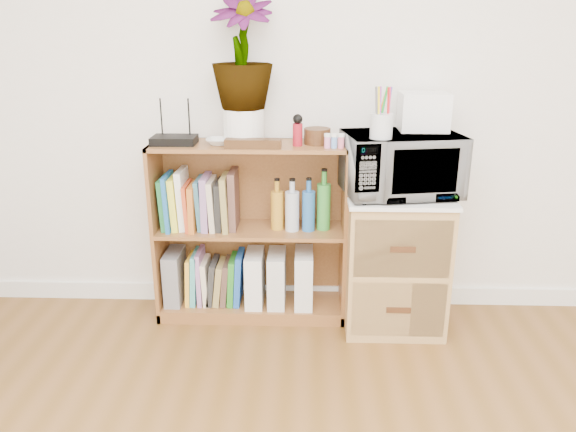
{
  "coord_description": "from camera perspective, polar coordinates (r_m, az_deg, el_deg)",
  "views": [
    {
      "loc": [
        -0.06,
        -0.67,
        1.52
      ],
      "look_at": [
        -0.15,
        1.95,
        0.62
      ],
      "focal_mm": 35.0,
      "sensor_mm": 36.0,
      "label": 1
    }
  ],
  "objects": [
    {
      "name": "lower_books",
      "position": [
        3.11,
        -7.42,
        -6.35
      ],
      "size": [
        0.31,
        0.19,
        0.3
      ],
      "color": "yellow",
      "rests_on": "bookshelf"
    },
    {
      "name": "magazine_holder_mid",
      "position": [
        3.06,
        -1.15,
        -6.31
      ],
      "size": [
        0.09,
        0.23,
        0.29
      ],
      "primitive_type": "cube",
      "color": "silver",
      "rests_on": "bookshelf"
    },
    {
      "name": "magazine_holder_left",
      "position": [
        3.07,
        -3.38,
        -6.27
      ],
      "size": [
        0.09,
        0.23,
        0.29
      ],
      "primitive_type": "cube",
      "color": "white",
      "rests_on": "bookshelf"
    },
    {
      "name": "magazine_holder_right",
      "position": [
        3.05,
        1.61,
        -6.27
      ],
      "size": [
        0.1,
        0.24,
        0.3
      ],
      "primitive_type": "cube",
      "color": "silver",
      "rests_on": "bookshelf"
    },
    {
      "name": "plant_pot",
      "position": [
        2.85,
        -4.53,
        9.11
      ],
      "size": [
        0.2,
        0.2,
        0.17
      ],
      "primitive_type": "cylinder",
      "color": "white",
      "rests_on": "bookshelf"
    },
    {
      "name": "paint_jars",
      "position": [
        2.74,
        4.71,
        7.5
      ],
      "size": [
        0.12,
        0.04,
        0.06
      ],
      "primitive_type": "cube",
      "color": "#D07391",
      "rests_on": "bookshelf"
    },
    {
      "name": "liquor_bottles",
      "position": [
        2.91,
        1.43,
        1.32
      ],
      "size": [
        0.31,
        0.07,
        0.31
      ],
      "color": "#B88122",
      "rests_on": "bookshelf"
    },
    {
      "name": "skirting_board",
      "position": [
        3.26,
        2.81,
        -7.87
      ],
      "size": [
        4.0,
        0.02,
        0.1
      ],
      "primitive_type": "cube",
      "color": "white",
      "rests_on": "ground"
    },
    {
      "name": "bookshelf",
      "position": [
        2.97,
        -3.78,
        -1.66
      ],
      "size": [
        1.0,
        0.3,
        0.95
      ],
      "primitive_type": "cube",
      "color": "brown",
      "rests_on": "ground"
    },
    {
      "name": "cookbooks",
      "position": [
        2.96,
        -8.93,
        1.38
      ],
      "size": [
        0.4,
        0.2,
        0.31
      ],
      "color": "#228240",
      "rests_on": "bookshelf"
    },
    {
      "name": "pen_cup",
      "position": [
        2.63,
        9.46,
        9.01
      ],
      "size": [
        0.1,
        0.1,
        0.11
      ],
      "primitive_type": "cylinder",
      "color": "silver",
      "rests_on": "microwave"
    },
    {
      "name": "router",
      "position": [
        2.88,
        -11.48,
        7.57
      ],
      "size": [
        0.22,
        0.15,
        0.04
      ],
      "primitive_type": "cube",
      "color": "black",
      "rests_on": "bookshelf"
    },
    {
      "name": "white_bowl",
      "position": [
        2.83,
        -7.02,
        7.51
      ],
      "size": [
        0.13,
        0.13,
        0.03
      ],
      "primitive_type": "imported",
      "color": "silver",
      "rests_on": "bookshelf"
    },
    {
      "name": "potted_plant",
      "position": [
        2.81,
        -4.72,
        16.26
      ],
      "size": [
        0.3,
        0.3,
        0.54
      ],
      "primitive_type": "imported",
      "color": "#336A2A",
      "rests_on": "plant_pot"
    },
    {
      "name": "kokeshi_doll",
      "position": [
        2.78,
        0.98,
        8.26
      ],
      "size": [
        0.05,
        0.05,
        0.11
      ],
      "primitive_type": "cylinder",
      "color": "maroon",
      "rests_on": "bookshelf"
    },
    {
      "name": "microwave",
      "position": [
        2.8,
        11.39,
        5.17
      ],
      "size": [
        0.6,
        0.46,
        0.3
      ],
      "primitive_type": "imported",
      "rotation": [
        0.0,
        0.0,
        0.17
      ],
      "color": "white",
      "rests_on": "wicker_unit"
    },
    {
      "name": "wooden_bowl",
      "position": [
        2.83,
        2.98,
        8.11
      ],
      "size": [
        0.13,
        0.13,
        0.08
      ],
      "primitive_type": "cylinder",
      "color": "#351C0E",
      "rests_on": "bookshelf"
    },
    {
      "name": "small_appliance",
      "position": [
        2.87,
        13.59,
        10.27
      ],
      "size": [
        0.23,
        0.19,
        0.18
      ],
      "primitive_type": "cube",
      "color": "white",
      "rests_on": "microwave"
    },
    {
      "name": "file_box",
      "position": [
        3.14,
        -11.41,
        -6.0
      ],
      "size": [
        0.09,
        0.23,
        0.29
      ],
      "primitive_type": "cube",
      "color": "slate",
      "rests_on": "bookshelf"
    },
    {
      "name": "wicker_unit",
      "position": [
        2.97,
        10.71,
        -4.57
      ],
      "size": [
        0.5,
        0.45,
        0.7
      ],
      "primitive_type": "cube",
      "color": "#9E7542",
      "rests_on": "ground"
    },
    {
      "name": "trinket_box",
      "position": [
        2.74,
        -3.57,
        7.36
      ],
      "size": [
        0.27,
        0.07,
        0.04
      ],
      "primitive_type": "cube",
      "color": "#331C0D",
      "rests_on": "bookshelf"
    }
  ]
}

